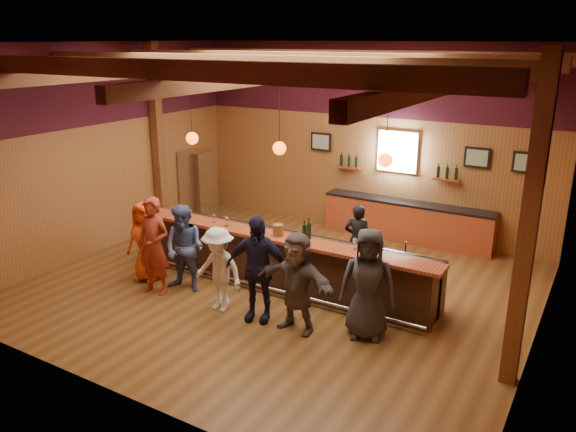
% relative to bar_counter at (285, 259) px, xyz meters
% --- Properties ---
extents(room, '(9.04, 9.00, 4.52)m').
position_rel_bar_counter_xyz_m(room, '(-0.02, -0.09, 2.69)').
color(room, brown).
rests_on(room, ground).
extents(bar_counter, '(6.30, 1.07, 1.11)m').
position_rel_bar_counter_xyz_m(bar_counter, '(0.00, 0.00, 0.00)').
color(bar_counter, black).
rests_on(bar_counter, ground).
extents(back_bar_cabinet, '(4.00, 0.52, 0.95)m').
position_rel_bar_counter_xyz_m(back_bar_cabinet, '(1.18, 3.57, -0.05)').
color(back_bar_cabinet, maroon).
rests_on(back_bar_cabinet, ground).
extents(window, '(0.95, 0.09, 0.95)m').
position_rel_bar_counter_xyz_m(window, '(0.78, 3.80, 1.53)').
color(window, silver).
rests_on(window, room).
extents(framed_pictures, '(5.35, 0.05, 0.45)m').
position_rel_bar_counter_xyz_m(framed_pictures, '(1.65, 3.79, 1.58)').
color(framed_pictures, black).
rests_on(framed_pictures, room).
extents(wine_shelves, '(3.00, 0.18, 0.30)m').
position_rel_bar_counter_xyz_m(wine_shelves, '(0.78, 3.73, 1.10)').
color(wine_shelves, maroon).
rests_on(wine_shelves, room).
extents(pendant_lights, '(4.24, 0.24, 1.37)m').
position_rel_bar_counter_xyz_m(pendant_lights, '(-0.02, -0.15, 2.19)').
color(pendant_lights, black).
rests_on(pendant_lights, room).
extents(stainless_fridge, '(0.70, 0.70, 1.80)m').
position_rel_bar_counter_xyz_m(stainless_fridge, '(-4.12, 2.45, 0.38)').
color(stainless_fridge, silver).
rests_on(stainless_fridge, ground).
extents(customer_orange, '(0.84, 0.61, 1.60)m').
position_rel_bar_counter_xyz_m(customer_orange, '(-2.47, -1.16, 0.28)').
color(customer_orange, '#F05116').
rests_on(customer_orange, ground).
extents(customer_redvest, '(0.72, 0.52, 1.84)m').
position_rel_bar_counter_xyz_m(customer_redvest, '(-1.90, -1.52, 0.40)').
color(customer_redvest, maroon).
rests_on(customer_redvest, ground).
extents(customer_denim, '(0.88, 0.73, 1.66)m').
position_rel_bar_counter_xyz_m(customer_denim, '(-1.48, -1.15, 0.31)').
color(customer_denim, '#415282').
rests_on(customer_denim, ground).
extents(customer_white, '(1.02, 0.63, 1.52)m').
position_rel_bar_counter_xyz_m(customer_white, '(-0.45, -1.48, 0.24)').
color(customer_white, silver).
rests_on(customer_white, ground).
extents(customer_navy, '(1.16, 0.71, 1.84)m').
position_rel_bar_counter_xyz_m(customer_navy, '(0.32, -1.42, 0.40)').
color(customer_navy, black).
rests_on(customer_navy, ground).
extents(customer_brown, '(1.60, 0.65, 1.68)m').
position_rel_bar_counter_xyz_m(customer_brown, '(1.07, -1.41, 0.32)').
color(customer_brown, '#554944').
rests_on(customer_brown, ground).
extents(customer_dark, '(1.02, 0.82, 1.81)m').
position_rel_bar_counter_xyz_m(customer_dark, '(2.13, -1.02, 0.38)').
color(customer_dark, '#2A2A2D').
rests_on(customer_dark, ground).
extents(bartender, '(0.60, 0.46, 1.47)m').
position_rel_bar_counter_xyz_m(bartender, '(0.99, 1.15, 0.21)').
color(bartender, black).
rests_on(bartender, ground).
extents(ice_bucket, '(0.20, 0.20, 0.21)m').
position_rel_bar_counter_xyz_m(ice_bucket, '(0.05, -0.31, 0.70)').
color(ice_bucket, brown).
rests_on(ice_bucket, bar_counter).
extents(bottle_a, '(0.07, 0.07, 0.33)m').
position_rel_bar_counter_xyz_m(bottle_a, '(0.52, -0.18, 0.72)').
color(bottle_a, black).
rests_on(bottle_a, bar_counter).
extents(bottle_b, '(0.08, 0.08, 0.38)m').
position_rel_bar_counter_xyz_m(bottle_b, '(0.61, -0.17, 0.74)').
color(bottle_b, black).
rests_on(bottle_b, bar_counter).
extents(glass_a, '(0.08, 0.08, 0.18)m').
position_rel_bar_counter_xyz_m(glass_a, '(-2.47, -0.34, 0.72)').
color(glass_a, silver).
rests_on(glass_a, bar_counter).
extents(glass_b, '(0.08, 0.08, 0.17)m').
position_rel_bar_counter_xyz_m(glass_b, '(-2.05, -0.29, 0.71)').
color(glass_b, silver).
rests_on(glass_b, bar_counter).
extents(glass_c, '(0.07, 0.07, 0.16)m').
position_rel_bar_counter_xyz_m(glass_c, '(-1.45, -0.29, 0.71)').
color(glass_c, silver).
rests_on(glass_c, bar_counter).
extents(glass_d, '(0.08, 0.08, 0.19)m').
position_rel_bar_counter_xyz_m(glass_d, '(-1.09, -0.35, 0.72)').
color(glass_d, silver).
rests_on(glass_d, bar_counter).
extents(glass_e, '(0.08, 0.08, 0.17)m').
position_rel_bar_counter_xyz_m(glass_e, '(-0.32, -0.28, 0.71)').
color(glass_e, silver).
rests_on(glass_e, bar_counter).
extents(glass_f, '(0.07, 0.07, 0.16)m').
position_rel_bar_counter_xyz_m(glass_f, '(0.65, -0.42, 0.70)').
color(glass_f, silver).
rests_on(glass_f, bar_counter).
extents(glass_g, '(0.09, 0.09, 0.20)m').
position_rel_bar_counter_xyz_m(glass_g, '(1.53, -0.22, 0.73)').
color(glass_g, silver).
rests_on(glass_g, bar_counter).
extents(glass_h, '(0.08, 0.08, 0.17)m').
position_rel_bar_counter_xyz_m(glass_h, '(2.02, -0.41, 0.71)').
color(glass_h, silver).
rests_on(glass_h, bar_counter).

